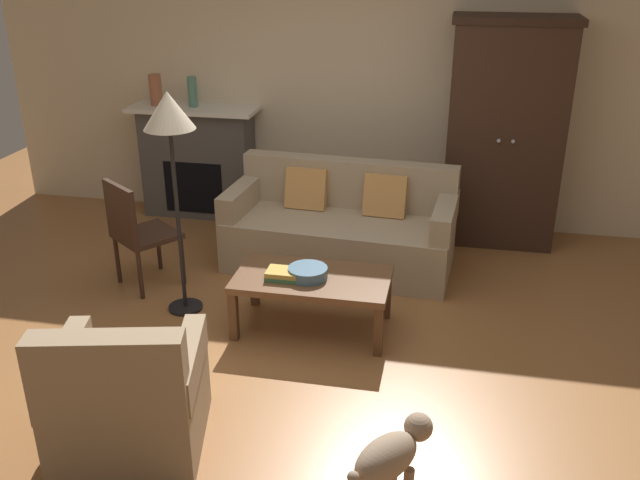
% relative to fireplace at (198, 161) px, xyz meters
% --- Properties ---
extents(ground_plane, '(9.60, 9.60, 0.00)m').
position_rel_fireplace_xyz_m(ground_plane, '(1.55, -2.30, -0.57)').
color(ground_plane, '#9E6638').
extents(back_wall, '(7.20, 0.10, 2.80)m').
position_rel_fireplace_xyz_m(back_wall, '(1.55, 0.25, 0.83)').
color(back_wall, beige).
rests_on(back_wall, ground).
extents(fireplace, '(1.26, 0.48, 1.12)m').
position_rel_fireplace_xyz_m(fireplace, '(0.00, 0.00, 0.00)').
color(fireplace, '#4C4947').
rests_on(fireplace, ground).
extents(armoire, '(1.06, 0.57, 2.03)m').
position_rel_fireplace_xyz_m(armoire, '(2.95, -0.08, 0.45)').
color(armoire, '#382319').
rests_on(armoire, ground).
extents(couch, '(1.97, 0.98, 0.86)m').
position_rel_fireplace_xyz_m(couch, '(1.62, -0.90, -0.25)').
color(couch, tan).
rests_on(couch, ground).
extents(coffee_table, '(1.10, 0.60, 0.42)m').
position_rel_fireplace_xyz_m(coffee_table, '(1.61, -2.03, -0.20)').
color(coffee_table, brown).
rests_on(coffee_table, ground).
extents(fruit_bowl, '(0.28, 0.28, 0.08)m').
position_rel_fireplace_xyz_m(fruit_bowl, '(1.58, -2.06, -0.11)').
color(fruit_bowl, slate).
rests_on(fruit_bowl, coffee_table).
extents(book_stack, '(0.24, 0.17, 0.06)m').
position_rel_fireplace_xyz_m(book_stack, '(1.42, -2.10, -0.12)').
color(book_stack, '#427A4C').
rests_on(book_stack, coffee_table).
extents(mantel_vase_terracotta, '(0.12, 0.12, 0.30)m').
position_rel_fireplace_xyz_m(mantel_vase_terracotta, '(-0.38, -0.02, 0.70)').
color(mantel_vase_terracotta, '#A86042').
rests_on(mantel_vase_terracotta, fireplace).
extents(mantel_vase_jade, '(0.09, 0.09, 0.29)m').
position_rel_fireplace_xyz_m(mantel_vase_jade, '(0.00, -0.02, 0.70)').
color(mantel_vase_jade, slate).
rests_on(mantel_vase_jade, fireplace).
extents(armchair_near_left, '(0.92, 0.92, 0.88)m').
position_rel_fireplace_xyz_m(armchair_near_left, '(0.90, -3.50, -0.25)').
color(armchair_near_left, '#997F60').
rests_on(armchair_near_left, ground).
extents(side_chair_wooden, '(0.62, 0.62, 0.90)m').
position_rel_fireplace_xyz_m(side_chair_wooden, '(0.10, -1.66, -0.06)').
color(side_chair_wooden, '#382319').
rests_on(side_chair_wooden, ground).
extents(floor_lamp, '(0.36, 0.36, 1.67)m').
position_rel_fireplace_xyz_m(floor_lamp, '(0.59, -1.94, 0.87)').
color(floor_lamp, black).
rests_on(floor_lamp, ground).
extents(dog, '(0.42, 0.49, 0.39)m').
position_rel_fireplace_xyz_m(dog, '(2.33, -3.56, -0.32)').
color(dog, gray).
rests_on(dog, ground).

